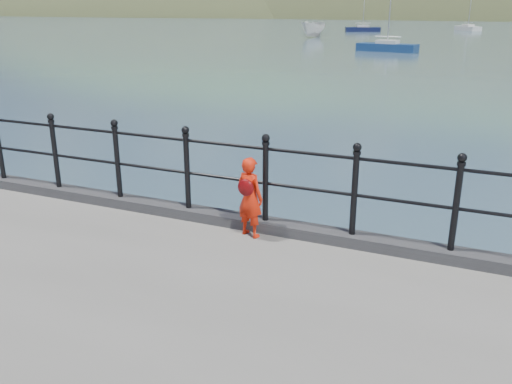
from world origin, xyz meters
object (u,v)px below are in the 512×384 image
at_px(sailboat_deep, 468,28).
at_px(sailboat_left, 363,30).
at_px(child, 250,197).
at_px(launch_white, 313,29).
at_px(sailboat_port, 387,48).
at_px(railing, 225,167).

relative_size(sailboat_deep, sailboat_left, 1.08).
relative_size(child, sailboat_left, 0.14).
bearing_deg(launch_white, sailboat_deep, 66.11).
xyz_separation_m(child, sailboat_deep, (-2.13, 92.20, -1.21)).
height_order(child, sailboat_left, sailboat_left).
bearing_deg(child, sailboat_deep, -72.25).
bearing_deg(sailboat_left, sailboat_port, -94.58).
xyz_separation_m(railing, sailboat_deep, (-1.64, 91.95, -1.48)).
relative_size(launch_white, sailboat_deep, 0.64).
bearing_deg(sailboat_deep, child, -32.10).
distance_m(launch_white, sailboat_port, 22.66).
bearing_deg(child, launch_white, -56.65).
height_order(railing, sailboat_left, sailboat_left).
relative_size(launch_white, sailboat_port, 0.68).
xyz_separation_m(launch_white, sailboat_port, (12.83, -18.67, -0.68)).
bearing_deg(child, sailboat_left, -61.80).
bearing_deg(sailboat_left, sailboat_deep, 15.20).
bearing_deg(sailboat_port, railing, -72.37).
xyz_separation_m(railing, launch_white, (-18.66, 62.67, -0.80)).
bearing_deg(railing, sailboat_left, 101.48).
relative_size(sailboat_port, sailboat_left, 1.01).
bearing_deg(sailboat_left, railing, -99.09).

